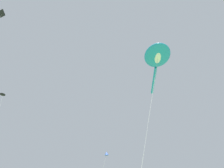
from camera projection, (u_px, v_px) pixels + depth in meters
The scene contains 3 objects.
big_show_kite at pixel (157, 57), 23.33m from camera, with size 9.32×8.12×18.67m.
small_kite_stunt_black at pixel (106, 154), 29.56m from camera, with size 2.87×1.14×12.17m.
small_kite_tiny_distant at pixel (2, 97), 33.36m from camera, with size 3.05×4.52×21.07m.
Camera 1 is at (-8.21, -1.48, 1.64)m, focal length 33.70 mm.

